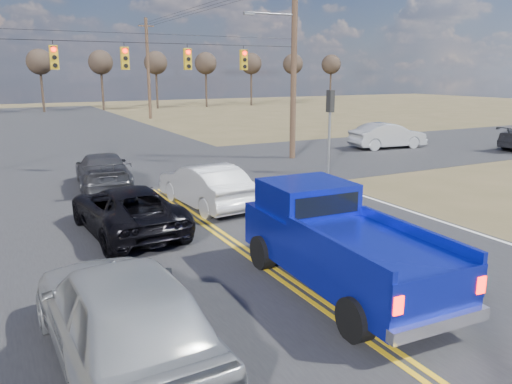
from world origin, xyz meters
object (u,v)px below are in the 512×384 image
silver_suv (121,313)px  pickup_truck (337,242)px  dgrey_car_queue (103,170)px  cross_car_east_near (388,136)px  black_suv (127,209)px  white_car_queue (205,185)px

silver_suv → pickup_truck: bearing=-172.2°
dgrey_car_queue → cross_car_east_near: 18.36m
pickup_truck → silver_suv: 4.98m
black_suv → white_car_queue: (3.21, 1.70, 0.05)m
silver_suv → dgrey_car_queue: size_ratio=1.08×
pickup_truck → dgrey_car_queue: 12.84m
black_suv → dgrey_car_queue: bearing=-98.9°
black_suv → dgrey_car_queue: dgrey_car_queue is taller
silver_suv → black_suv: 7.16m
cross_car_east_near → pickup_truck: bearing=141.8°
black_suv → white_car_queue: bearing=-155.9°
black_suv → white_car_queue: size_ratio=1.10×
dgrey_car_queue → white_car_queue: bearing=125.0°
pickup_truck → white_car_queue: bearing=92.0°
black_suv → pickup_truck: bearing=113.6°
silver_suv → dgrey_car_queue: bearing=-101.9°
silver_suv → dgrey_car_queue: silver_suv is taller
pickup_truck → silver_suv: (-4.91, -0.86, -0.13)m
pickup_truck → dgrey_car_queue: bearing=104.0°
white_car_queue → dgrey_car_queue: white_car_queue is taller
white_car_queue → pickup_truck: bearing=84.5°
pickup_truck → dgrey_car_queue: (-2.59, 12.57, -0.32)m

